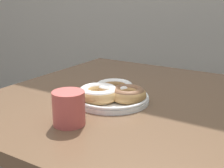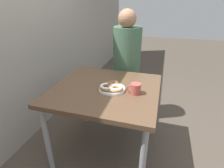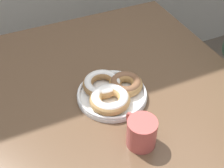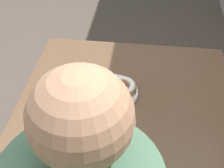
{
  "view_description": "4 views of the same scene",
  "coord_description": "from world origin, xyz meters",
  "px_view_note": "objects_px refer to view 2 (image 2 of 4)",
  "views": [
    {
      "loc": [
        0.48,
        -0.7,
        1.09
      ],
      "look_at": [
        -0.03,
        0.11,
        0.81
      ],
      "focal_mm": 50.0,
      "sensor_mm": 36.0,
      "label": 1
    },
    {
      "loc": [
        -1.37,
        -0.29,
        1.46
      ],
      "look_at": [
        -0.03,
        0.11,
        0.81
      ],
      "focal_mm": 28.0,
      "sensor_mm": 36.0,
      "label": 2
    },
    {
      "loc": [
        -0.35,
        -0.59,
        1.5
      ],
      "look_at": [
        -0.03,
        0.11,
        0.81
      ],
      "focal_mm": 50.0,
      "sensor_mm": 36.0,
      "label": 3
    },
    {
      "loc": [
        1.01,
        0.23,
        1.72
      ],
      "look_at": [
        -0.03,
        0.11,
        0.81
      ],
      "focal_mm": 50.0,
      "sensor_mm": 36.0,
      "label": 4
    }
  ],
  "objects_px": {
    "donut_plate": "(112,87)",
    "person_figure": "(127,64)",
    "coffee_mug": "(135,88)",
    "dining_table": "(106,95)"
  },
  "relations": [
    {
      "from": "donut_plate",
      "to": "person_figure",
      "type": "relative_size",
      "value": 0.19
    },
    {
      "from": "donut_plate",
      "to": "dining_table",
      "type": "bearing_deg",
      "value": 64.39
    },
    {
      "from": "coffee_mug",
      "to": "dining_table",
      "type": "bearing_deg",
      "value": 82.79
    },
    {
      "from": "dining_table",
      "to": "person_figure",
      "type": "distance_m",
      "value": 0.72
    },
    {
      "from": "person_figure",
      "to": "coffee_mug",
      "type": "bearing_deg",
      "value": -162.55
    },
    {
      "from": "coffee_mug",
      "to": "person_figure",
      "type": "height_order",
      "value": "person_figure"
    },
    {
      "from": "dining_table",
      "to": "coffee_mug",
      "type": "height_order",
      "value": "coffee_mug"
    },
    {
      "from": "donut_plate",
      "to": "coffee_mug",
      "type": "height_order",
      "value": "coffee_mug"
    },
    {
      "from": "dining_table",
      "to": "donut_plate",
      "type": "relative_size",
      "value": 3.6
    },
    {
      "from": "donut_plate",
      "to": "person_figure",
      "type": "height_order",
      "value": "person_figure"
    }
  ]
}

